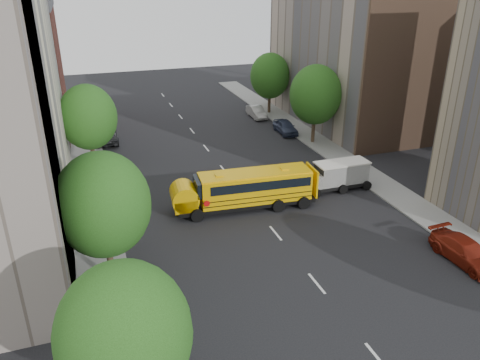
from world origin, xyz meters
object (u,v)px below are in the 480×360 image
parked_car_4 (285,127)px  parked_car_5 (257,112)px  street_tree_2 (88,117)px  street_tree_4 (316,95)px  safari_truck (336,175)px  street_tree_0 (125,335)px  street_tree_5 (270,76)px  parked_car_0 (148,312)px  parked_car_3 (466,252)px  school_bus (244,188)px  parked_car_1 (116,183)px  parked_car_2 (106,136)px  street_tree_1 (103,205)px

parked_car_4 → parked_car_5: parked_car_4 is taller
street_tree_2 → street_tree_4: street_tree_4 is taller
street_tree_4 → safari_truck: bearing=-107.9°
street_tree_0 → street_tree_5: size_ratio=0.99×
parked_car_0 → parked_car_3: size_ratio=0.85×
school_bus → parked_car_1: size_ratio=2.36×
parked_car_0 → parked_car_1: bearing=-85.2°
school_bus → safari_truck: (8.18, 0.71, -0.40)m
street_tree_0 → school_bus: street_tree_0 is taller
parked_car_1 → parked_car_0: bearing=86.8°
school_bus → parked_car_5: bearing=71.5°
parked_car_2 → street_tree_0: bearing=88.7°
street_tree_2 → parked_car_4: (20.60, 3.86, -4.10)m
street_tree_0 → street_tree_2: (0.00, 28.00, 0.19)m
street_tree_1 → street_tree_4: (22.00, 18.00, 0.12)m
parked_car_1 → parked_car_3: size_ratio=0.91×
street_tree_1 → school_bus: size_ratio=0.75×
street_tree_4 → parked_car_5: 11.74m
safari_truck → parked_car_0: 20.38m
school_bus → parked_car_5: size_ratio=2.50×
street_tree_0 → street_tree_4: 35.61m
parked_car_0 → parked_car_5: parked_car_0 is taller
parked_car_5 → parked_car_1: bearing=-137.9°
street_tree_5 → safari_truck: bearing=-98.8°
safari_truck → parked_car_3: safari_truck is taller
street_tree_0 → parked_car_1: size_ratio=1.66×
school_bus → parked_car_0: school_bus is taller
safari_truck → parked_car_4: safari_truck is taller
street_tree_1 → street_tree_5: size_ratio=1.05×
school_bus → parked_car_4: school_bus is taller
street_tree_0 → school_bus: size_ratio=0.70×
street_tree_2 → street_tree_4: size_ratio=0.95×
street_tree_5 → parked_car_2: 21.39m
safari_truck → parked_car_4: bearing=81.8°
parked_car_3 → parked_car_2: bearing=120.0°
school_bus → street_tree_1: bearing=-144.0°
street_tree_2 → parked_car_0: 22.59m
safari_truck → parked_car_0: safari_truck is taller
street_tree_4 → parked_car_2: bearing=160.7°
street_tree_1 → school_bus: 12.48m
street_tree_0 → parked_car_4: size_ratio=1.73×
parked_car_4 → street_tree_5: bearing=82.5°
parked_car_0 → parked_car_1: 16.63m
street_tree_2 → parked_car_5: (19.80, 10.66, -4.13)m
school_bus → parked_car_1: school_bus is taller
street_tree_1 → parked_car_1: street_tree_1 is taller
street_tree_0 → parked_car_5: (19.80, 38.66, -3.95)m
parked_car_2 → street_tree_1: bearing=87.7°
street_tree_2 → safari_truck: street_tree_2 is taller
street_tree_2 → street_tree_4: (22.00, 0.00, 0.25)m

